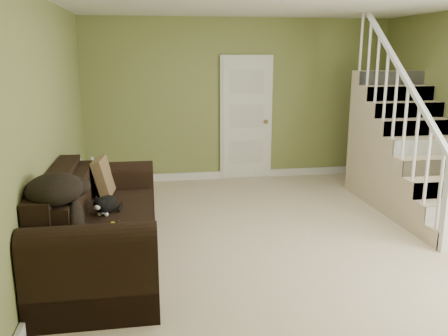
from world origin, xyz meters
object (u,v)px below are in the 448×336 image
object	(u,v)px
sofa	(98,231)
side_table	(89,196)
cat	(107,205)
banana	(114,225)

from	to	relation	value
sofa	side_table	xyz separation A→B (m)	(-0.24, 1.42, -0.07)
cat	banana	bearing A→B (deg)	-58.03
sofa	side_table	bearing A→B (deg)	99.59
side_table	sofa	bearing A→B (deg)	-80.41
banana	side_table	bearing A→B (deg)	84.19
cat	side_table	bearing A→B (deg)	123.11
cat	banana	size ratio (longest dim) A/B	2.86
side_table	cat	bearing A→B (deg)	-76.13
sofa	cat	size ratio (longest dim) A/B	4.89
sofa	side_table	distance (m)	1.44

